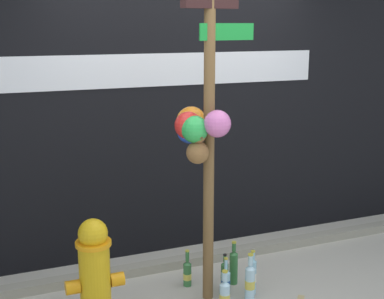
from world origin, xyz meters
name	(u,v)px	position (x,y,z in m)	size (l,w,h in m)	color
building_wall	(176,45)	(0.00, 1.40, 1.94)	(10.00, 0.21, 3.87)	black
curb_strip	(197,259)	(0.00, 0.91, 0.04)	(8.00, 0.12, 0.08)	gray
memorial_post	(201,109)	(-0.21, 0.33, 1.52)	(0.62, 0.54, 2.59)	brown
fire_hydrant	(95,274)	(-1.07, 0.20, 0.42)	(0.41, 0.25, 0.83)	gold
bottle_0	(226,283)	(-0.02, 0.25, 0.13)	(0.07, 0.07, 0.34)	#93CCE0
bottle_1	(250,281)	(0.14, 0.15, 0.16)	(0.08, 0.08, 0.39)	#B2DBEA
bottle_2	(252,276)	(0.20, 0.23, 0.16)	(0.06, 0.06, 0.37)	#93CCE0
bottle_3	(225,276)	(0.01, 0.34, 0.14)	(0.06, 0.06, 0.33)	#337038
bottle_4	(225,294)	(-0.11, 0.09, 0.13)	(0.08, 0.08, 0.32)	#B2DBEA
bottle_5	(234,266)	(0.14, 0.44, 0.16)	(0.07, 0.07, 0.38)	#337038
bottle_6	(187,273)	(-0.23, 0.55, 0.11)	(0.07, 0.07, 0.32)	#337038
litter_0	(123,275)	(-0.68, 0.92, 0.00)	(0.11, 0.08, 0.01)	silver
litter_3	(300,299)	(0.51, 0.00, 0.00)	(0.13, 0.05, 0.01)	tan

